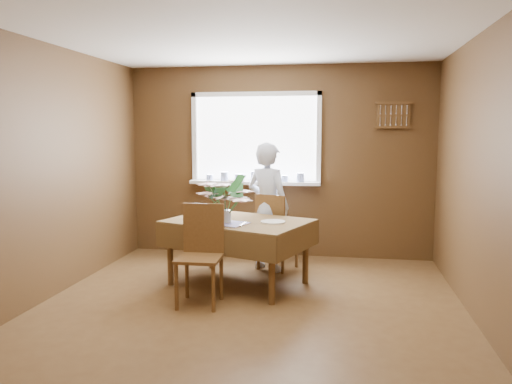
% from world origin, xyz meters
% --- Properties ---
extents(floor, '(4.50, 4.50, 0.00)m').
position_xyz_m(floor, '(0.00, 0.00, 0.00)').
color(floor, '#52361C').
rests_on(floor, ground).
extents(ceiling, '(4.50, 4.50, 0.00)m').
position_xyz_m(ceiling, '(0.00, 0.00, 2.50)').
color(ceiling, white).
rests_on(ceiling, wall_back).
extents(wall_back, '(4.00, 0.00, 4.00)m').
position_xyz_m(wall_back, '(0.00, 2.25, 1.25)').
color(wall_back, brown).
rests_on(wall_back, floor).
extents(wall_front, '(4.00, 0.00, 4.00)m').
position_xyz_m(wall_front, '(0.00, -2.25, 1.25)').
color(wall_front, brown).
rests_on(wall_front, floor).
extents(wall_left, '(0.00, 4.50, 4.50)m').
position_xyz_m(wall_left, '(-2.00, 0.00, 1.25)').
color(wall_left, brown).
rests_on(wall_left, floor).
extents(wall_right, '(0.00, 4.50, 4.50)m').
position_xyz_m(wall_right, '(2.00, 0.00, 1.25)').
color(wall_right, brown).
rests_on(wall_right, floor).
extents(window_assembly, '(1.72, 0.20, 1.22)m').
position_xyz_m(window_assembly, '(-0.30, 2.19, 1.34)').
color(window_assembly, white).
rests_on(window_assembly, wall_back).
extents(spoon_rack, '(0.44, 0.05, 0.33)m').
position_xyz_m(spoon_rack, '(1.45, 2.22, 1.85)').
color(spoon_rack, brown).
rests_on(spoon_rack, wall_back).
extents(dining_table, '(1.70, 1.42, 0.71)m').
position_xyz_m(dining_table, '(-0.25, 0.87, 0.62)').
color(dining_table, brown).
rests_on(dining_table, floor).
extents(chair_far, '(0.51, 0.51, 0.92)m').
position_xyz_m(chair_far, '(0.05, 1.50, 0.50)').
color(chair_far, brown).
rests_on(chair_far, floor).
extents(chair_near, '(0.42, 0.42, 0.95)m').
position_xyz_m(chair_near, '(-0.48, 0.26, 0.52)').
color(chair_near, brown).
rests_on(chair_near, floor).
extents(seated_woman, '(0.66, 0.57, 1.52)m').
position_xyz_m(seated_woman, '(-0.02, 1.50, 0.76)').
color(seated_woman, white).
rests_on(seated_woman, floor).
extents(flower_bouquet, '(0.55, 0.55, 0.47)m').
position_xyz_m(flower_bouquet, '(-0.34, 0.69, 1.01)').
color(flower_bouquet, white).
rests_on(flower_bouquet, dining_table).
extents(side_plate, '(0.27, 0.27, 0.01)m').
position_xyz_m(side_plate, '(0.13, 0.80, 0.71)').
color(side_plate, white).
rests_on(side_plate, dining_table).
extents(table_knife, '(0.04, 0.23, 0.00)m').
position_xyz_m(table_knife, '(-0.15, 0.62, 0.71)').
color(table_knife, silver).
rests_on(table_knife, dining_table).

